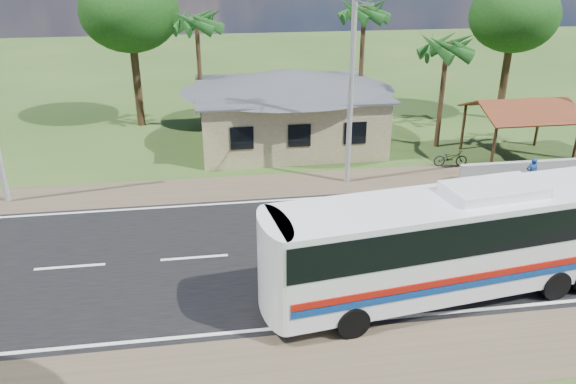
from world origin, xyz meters
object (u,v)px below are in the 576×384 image
object	(u,v)px
waiting_shed	(522,110)
coach_bus	(459,235)
person	(531,173)
motorcycle	(451,158)

from	to	relation	value
waiting_shed	coach_bus	size ratio (longest dim) A/B	0.41
waiting_shed	person	size ratio (longest dim) A/B	3.30
coach_bus	motorcycle	distance (m)	12.50
coach_bus	person	size ratio (longest dim) A/B	8.01
coach_bus	person	xyz separation A→B (m)	(7.39, 7.95, -1.41)
coach_bus	motorcycle	xyz separation A→B (m)	(4.84, 11.39, -1.73)
waiting_shed	coach_bus	bearing A→B (deg)	-126.25
person	coach_bus	bearing A→B (deg)	55.49
motorcycle	person	bearing A→B (deg)	-136.72
coach_bus	motorcycle	bearing A→B (deg)	59.27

